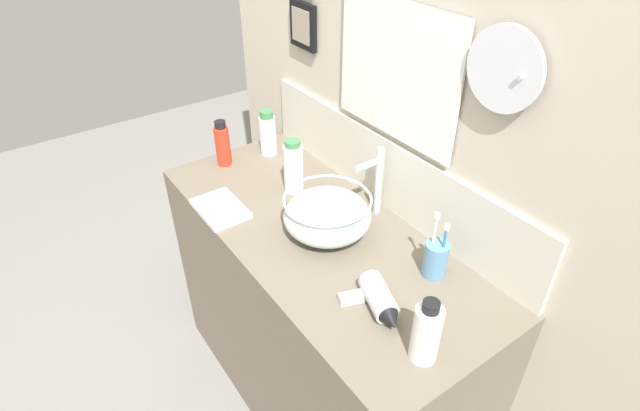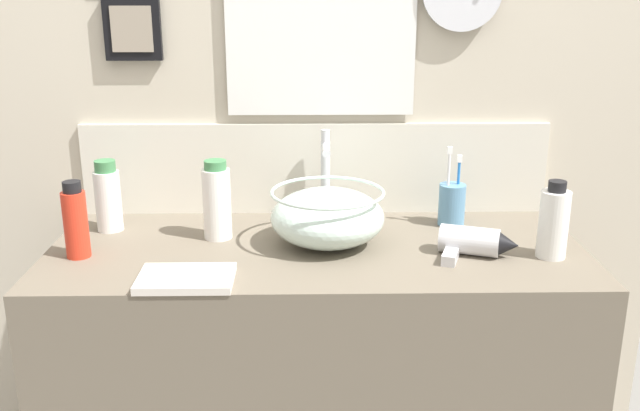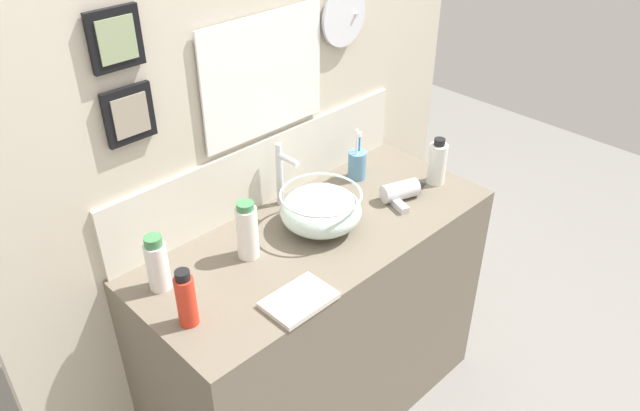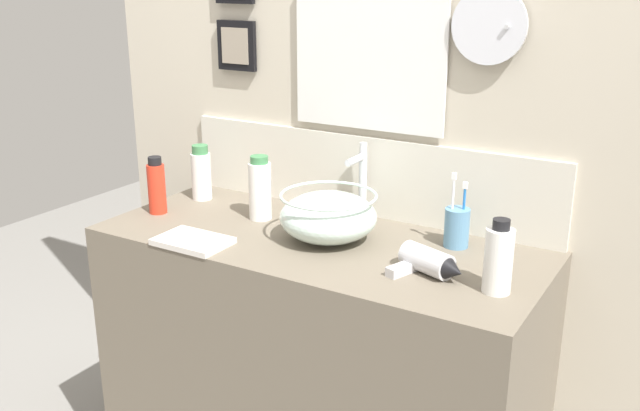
# 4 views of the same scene
# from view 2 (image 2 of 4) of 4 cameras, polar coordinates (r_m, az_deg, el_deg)

# --- Properties ---
(vanity_counter) EXTENTS (1.24, 0.53, 0.86)m
(vanity_counter) POSITION_cam_2_polar(r_m,az_deg,el_deg) (1.86, -0.24, -15.66)
(vanity_counter) COLOR #6B6051
(vanity_counter) RESTS_ON ground
(back_panel) EXTENTS (1.87, 0.10, 2.46)m
(back_panel) POSITION_cam_2_polar(r_m,az_deg,el_deg) (1.87, -0.42, 10.77)
(back_panel) COLOR beige
(back_panel) RESTS_ON ground
(glass_bowl_sink) EXTENTS (0.27, 0.27, 0.13)m
(glass_bowl_sink) POSITION_cam_2_polar(r_m,az_deg,el_deg) (1.66, 0.60, -0.87)
(glass_bowl_sink) COLOR silver
(glass_bowl_sink) RESTS_ON vanity_counter
(faucet) EXTENTS (0.02, 0.10, 0.23)m
(faucet) POSITION_cam_2_polar(r_m,az_deg,el_deg) (1.82, 0.44, 2.90)
(faucet) COLOR silver
(faucet) RESTS_ON vanity_counter
(hair_drier) EXTENTS (0.19, 0.14, 0.06)m
(hair_drier) POSITION_cam_2_polar(r_m,az_deg,el_deg) (1.64, 12.28, -2.91)
(hair_drier) COLOR silver
(hair_drier) RESTS_ON vanity_counter
(toothbrush_cup) EXTENTS (0.07, 0.07, 0.20)m
(toothbrush_cup) POSITION_cam_2_polar(r_m,az_deg,el_deg) (1.83, 10.50, 0.13)
(toothbrush_cup) COLOR #598CB2
(toothbrush_cup) RESTS_ON vanity_counter
(shampoo_bottle) EXTENTS (0.05, 0.05, 0.18)m
(shampoo_bottle) POSITION_cam_2_polar(r_m,az_deg,el_deg) (1.67, -18.97, -1.23)
(shampoo_bottle) COLOR red
(shampoo_bottle) RESTS_ON vanity_counter
(lotion_bottle) EXTENTS (0.07, 0.07, 0.18)m
(lotion_bottle) POSITION_cam_2_polar(r_m,az_deg,el_deg) (1.66, 18.18, -1.30)
(lotion_bottle) COLOR white
(lotion_bottle) RESTS_ON vanity_counter
(spray_bottle) EXTENTS (0.06, 0.06, 0.18)m
(spray_bottle) POSITION_cam_2_polar(r_m,az_deg,el_deg) (1.83, -16.61, 0.62)
(spray_bottle) COLOR white
(spray_bottle) RESTS_ON vanity_counter
(soap_dispenser) EXTENTS (0.07, 0.07, 0.19)m
(soap_dispenser) POSITION_cam_2_polar(r_m,az_deg,el_deg) (1.71, -8.25, 0.34)
(soap_dispenser) COLOR white
(soap_dispenser) RESTS_ON vanity_counter
(hand_towel) EXTENTS (0.20, 0.13, 0.02)m
(hand_towel) POSITION_cam_2_polar(r_m,az_deg,el_deg) (1.50, -10.67, -5.76)
(hand_towel) COLOR silver
(hand_towel) RESTS_ON vanity_counter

